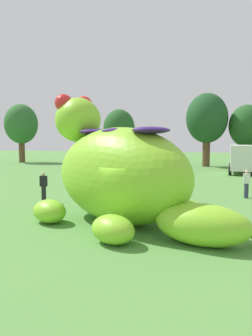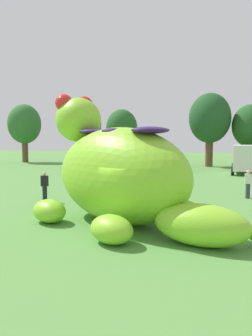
{
  "view_description": "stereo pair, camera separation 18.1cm",
  "coord_description": "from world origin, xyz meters",
  "px_view_note": "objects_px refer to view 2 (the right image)",
  "views": [
    {
      "loc": [
        2.82,
        -11.96,
        3.51
      ],
      "look_at": [
        -1.02,
        2.01,
        2.24
      ],
      "focal_mm": 34.59,
      "sensor_mm": 36.0,
      "label": 1
    },
    {
      "loc": [
        2.99,
        -11.91,
        3.51
      ],
      "look_at": [
        -1.02,
        2.01,
        2.24
      ],
      "focal_mm": 34.59,
      "sensor_mm": 36.0,
      "label": 2
    }
  ],
  "objects_px": {
    "giant_inflatable_creature": "(120,174)",
    "spectator_by_cars": "(45,187)",
    "spectator_mid_field": "(101,169)",
    "car_yellow": "(144,163)",
    "spectator_near_inflatable": "(248,184)",
    "car_red": "(91,162)",
    "car_silver": "(118,162)",
    "car_black": "(173,164)",
    "box_truck": "(244,158)"
  },
  "relations": [
    {
      "from": "giant_inflatable_creature",
      "to": "spectator_by_cars",
      "type": "relative_size",
      "value": 6.44
    },
    {
      "from": "car_red",
      "to": "spectator_by_cars",
      "type": "distance_m",
      "value": 20.69
    },
    {
      "from": "car_yellow",
      "to": "spectator_near_inflatable",
      "type": "relative_size",
      "value": 2.46
    },
    {
      "from": "car_yellow",
      "to": "box_truck",
      "type": "bearing_deg",
      "value": 1.46
    },
    {
      "from": "spectator_by_cars",
      "to": "car_red",
      "type": "bearing_deg",
      "value": 105.08
    },
    {
      "from": "giant_inflatable_creature",
      "to": "car_black",
      "type": "height_order",
      "value": "giant_inflatable_creature"
    },
    {
      "from": "car_red",
      "to": "car_black",
      "type": "bearing_deg",
      "value": -2.18
    },
    {
      "from": "car_black",
      "to": "car_red",
      "type": "bearing_deg",
      "value": 177.82
    },
    {
      "from": "car_yellow",
      "to": "spectator_near_inflatable",
      "type": "height_order",
      "value": "car_yellow"
    },
    {
      "from": "box_truck",
      "to": "spectator_mid_field",
      "type": "bearing_deg",
      "value": -146.29
    },
    {
      "from": "box_truck",
      "to": "car_black",
      "type": "bearing_deg",
      "value": 177.97
    },
    {
      "from": "car_silver",
      "to": "car_black",
      "type": "relative_size",
      "value": 0.98
    },
    {
      "from": "car_yellow",
      "to": "spectator_by_cars",
      "type": "distance_m",
      "value": 19.12
    },
    {
      "from": "spectator_by_cars",
      "to": "spectator_mid_field",
      "type": "bearing_deg",
      "value": 93.58
    },
    {
      "from": "spectator_mid_field",
      "to": "spectator_by_cars",
      "type": "height_order",
      "value": "same"
    },
    {
      "from": "spectator_near_inflatable",
      "to": "spectator_mid_field",
      "type": "height_order",
      "value": "same"
    },
    {
      "from": "car_yellow",
      "to": "spectator_mid_field",
      "type": "distance_m",
      "value": 8.39
    },
    {
      "from": "car_red",
      "to": "car_silver",
      "type": "relative_size",
      "value": 1.01
    },
    {
      "from": "giant_inflatable_creature",
      "to": "spectator_near_inflatable",
      "type": "xyz_separation_m",
      "value": [
        5.7,
        7.5,
        -1.22
      ]
    },
    {
      "from": "box_truck",
      "to": "giant_inflatable_creature",
      "type": "bearing_deg",
      "value": -105.97
    },
    {
      "from": "spectator_by_cars",
      "to": "giant_inflatable_creature",
      "type": "bearing_deg",
      "value": -30.51
    },
    {
      "from": "giant_inflatable_creature",
      "to": "spectator_near_inflatable",
      "type": "relative_size",
      "value": 6.44
    },
    {
      "from": "giant_inflatable_creature",
      "to": "car_black",
      "type": "distance_m",
      "value": 22.87
    },
    {
      "from": "car_red",
      "to": "box_truck",
      "type": "height_order",
      "value": "box_truck"
    },
    {
      "from": "car_red",
      "to": "car_black",
      "type": "distance_m",
      "value": 9.93
    },
    {
      "from": "car_yellow",
      "to": "spectator_mid_field",
      "type": "xyz_separation_m",
      "value": [
        -2.04,
        -8.13,
        -0.01
      ]
    },
    {
      "from": "giant_inflatable_creature",
      "to": "spectator_near_inflatable",
      "type": "distance_m",
      "value": 9.5
    },
    {
      "from": "car_black",
      "to": "giant_inflatable_creature",
      "type": "bearing_deg",
      "value": -87.71
    },
    {
      "from": "car_black",
      "to": "car_yellow",
      "type": "bearing_deg",
      "value": -170.53
    },
    {
      "from": "car_red",
      "to": "car_silver",
      "type": "xyz_separation_m",
      "value": [
        3.47,
        -0.26,
        0.0
      ]
    },
    {
      "from": "box_truck",
      "to": "car_red",
      "type": "bearing_deg",
      "value": 177.88
    },
    {
      "from": "giant_inflatable_creature",
      "to": "car_silver",
      "type": "relative_size",
      "value": 2.62
    },
    {
      "from": "car_yellow",
      "to": "spectator_mid_field",
      "type": "height_order",
      "value": "car_yellow"
    },
    {
      "from": "spectator_mid_field",
      "to": "car_yellow",
      "type": "bearing_deg",
      "value": 75.9
    },
    {
      "from": "car_silver",
      "to": "spectator_by_cars",
      "type": "bearing_deg",
      "value": -84.46
    },
    {
      "from": "giant_inflatable_creature",
      "to": "box_truck",
      "type": "bearing_deg",
      "value": 74.03
    },
    {
      "from": "box_truck",
      "to": "spectator_by_cars",
      "type": "bearing_deg",
      "value": -121.63
    },
    {
      "from": "giant_inflatable_creature",
      "to": "spectator_by_cars",
      "type": "bearing_deg",
      "value": 149.49
    },
    {
      "from": "car_yellow",
      "to": "spectator_near_inflatable",
      "type": "bearing_deg",
      "value": -56.47
    },
    {
      "from": "car_yellow",
      "to": "car_black",
      "type": "height_order",
      "value": "same"
    },
    {
      "from": "car_red",
      "to": "spectator_near_inflatable",
      "type": "height_order",
      "value": "car_red"
    },
    {
      "from": "car_red",
      "to": "car_yellow",
      "type": "xyz_separation_m",
      "value": [
        6.74,
        -0.91,
        0.0
      ]
    },
    {
      "from": "car_yellow",
      "to": "car_black",
      "type": "bearing_deg",
      "value": 9.47
    },
    {
      "from": "car_black",
      "to": "spectator_near_inflatable",
      "type": "distance_m",
      "value": 16.68
    },
    {
      "from": "car_black",
      "to": "spectator_mid_field",
      "type": "distance_m",
      "value": 10.12
    },
    {
      "from": "car_yellow",
      "to": "spectator_by_cars",
      "type": "xyz_separation_m",
      "value": [
        -1.36,
        -19.07,
        -0.01
      ]
    },
    {
      "from": "spectator_mid_field",
      "to": "spectator_by_cars",
      "type": "bearing_deg",
      "value": -86.42
    },
    {
      "from": "car_black",
      "to": "box_truck",
      "type": "height_order",
      "value": "box_truck"
    },
    {
      "from": "giant_inflatable_creature",
      "to": "box_truck",
      "type": "relative_size",
      "value": 1.7
    },
    {
      "from": "car_red",
      "to": "car_yellow",
      "type": "height_order",
      "value": "same"
    }
  ]
}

